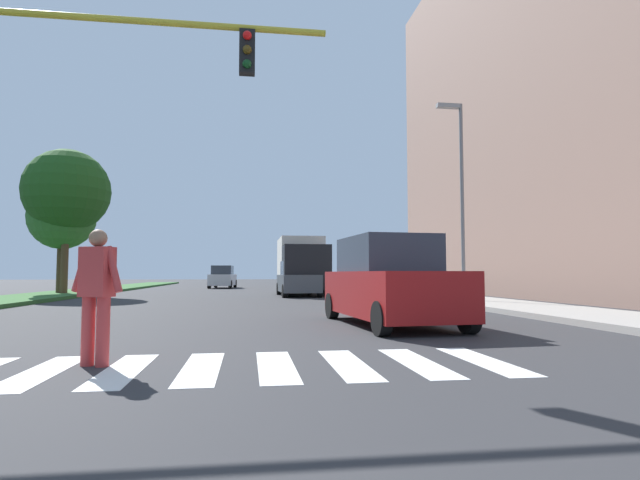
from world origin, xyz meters
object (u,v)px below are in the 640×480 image
at_px(tree_distant, 62,217).
at_px(street_lamp_right, 460,183).
at_px(sedan_midblock, 298,280).
at_px(sedan_distant, 223,278).
at_px(tree_far, 67,191).
at_px(truck_box_delivery, 301,264).
at_px(pedestrian_performer, 97,290).
at_px(suv_crossing, 389,283).

bearing_deg(tree_distant, street_lamp_right, -28.74).
xyz_separation_m(sedan_midblock, sedan_distant, (-4.46, 14.52, -0.01)).
xyz_separation_m(tree_far, tree_distant, (-0.38, 0.55, -1.29)).
xyz_separation_m(tree_far, truck_box_delivery, (12.09, 0.11, -3.71)).
height_order(sedan_midblock, sedan_distant, sedan_midblock).
height_order(pedestrian_performer, sedan_midblock, sedan_midblock).
xyz_separation_m(tree_distant, sedan_midblock, (12.11, -2.23, -3.24)).
bearing_deg(suv_crossing, sedan_distant, 99.92).
bearing_deg(sedan_midblock, tree_distant, 169.59).
bearing_deg(tree_distant, truck_box_delivery, -2.00).
relative_size(pedestrian_performer, truck_box_delivery, 0.27).
bearing_deg(street_lamp_right, tree_distant, 151.26).
height_order(tree_distant, truck_box_delivery, tree_distant).
bearing_deg(sedan_midblock, sedan_distant, 107.05).
bearing_deg(tree_distant, sedan_distant, 58.10).
xyz_separation_m(pedestrian_performer, suv_crossing, (4.99, 4.33, -0.00)).
xyz_separation_m(pedestrian_performer, truck_box_delivery, (4.73, 20.60, 0.70)).
bearing_deg(sedan_distant, truck_box_delivery, -69.28).
distance_m(street_lamp_right, sedan_midblock, 9.93).
distance_m(tree_far, street_lamp_right, 19.44).
xyz_separation_m(tree_distant, sedan_distant, (7.66, 12.30, -3.25)).
height_order(tree_far, street_lamp_right, street_lamp_right).
relative_size(tree_far, sedan_midblock, 1.70).
relative_size(street_lamp_right, pedestrian_performer, 4.44).
relative_size(suv_crossing, sedan_distant, 1.11).
distance_m(tree_distant, street_lamp_right, 20.03).
bearing_deg(truck_box_delivery, tree_distant, 178.00).
xyz_separation_m(tree_far, street_lamp_right, (17.17, -9.07, -0.75)).
bearing_deg(sedan_distant, tree_far, -119.52).
distance_m(pedestrian_performer, sedan_distant, 33.34).
relative_size(tree_far, truck_box_delivery, 1.18).
relative_size(tree_distant, sedan_midblock, 1.30).
height_order(street_lamp_right, pedestrian_performer, street_lamp_right).
xyz_separation_m(street_lamp_right, sedan_distant, (-9.90, 21.92, -3.79)).
height_order(tree_far, tree_distant, tree_far).
distance_m(pedestrian_performer, truck_box_delivery, 21.15).
bearing_deg(pedestrian_performer, street_lamp_right, 49.34).
relative_size(street_lamp_right, truck_box_delivery, 1.21).
bearing_deg(street_lamp_right, sedan_midblock, 126.33).
bearing_deg(suv_crossing, sedan_midblock, 92.46).
distance_m(tree_far, suv_crossing, 20.82).
distance_m(tree_far, pedestrian_performer, 22.22).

